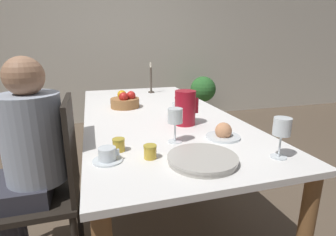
% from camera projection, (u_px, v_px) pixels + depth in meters
% --- Properties ---
extents(ground_plane, '(20.00, 20.00, 0.00)m').
position_uv_depth(ground_plane, '(157.00, 199.00, 2.14)').
color(ground_plane, brown).
extents(wall_back, '(10.00, 0.06, 2.60)m').
position_uv_depth(wall_back, '(117.00, 38.00, 4.04)').
color(wall_back, beige).
rests_on(wall_back, ground_plane).
extents(dining_table, '(1.01, 2.20, 0.73)m').
position_uv_depth(dining_table, '(156.00, 123.00, 1.96)').
color(dining_table, white).
rests_on(dining_table, ground_plane).
extents(chair_person_side, '(0.42, 0.42, 0.96)m').
position_uv_depth(chair_person_side, '(52.00, 184.00, 1.41)').
color(chair_person_side, black).
rests_on(chair_person_side, ground_plane).
extents(person_seated, '(0.39, 0.41, 1.18)m').
position_uv_depth(person_seated, '(28.00, 152.00, 1.34)').
color(person_seated, '#33333D').
rests_on(person_seated, ground_plane).
extents(red_pitcher, '(0.16, 0.13, 0.22)m').
position_uv_depth(red_pitcher, '(185.00, 108.00, 1.63)').
color(red_pitcher, '#A31423').
rests_on(red_pitcher, dining_table).
extents(wine_glass_water, '(0.08, 0.08, 0.18)m').
position_uv_depth(wine_glass_water, '(175.00, 117.00, 1.33)').
color(wine_glass_water, white).
rests_on(wine_glass_water, dining_table).
extents(wine_glass_juice, '(0.08, 0.08, 0.19)m').
position_uv_depth(wine_glass_juice, '(282.00, 129.00, 1.15)').
color(wine_glass_juice, white).
rests_on(wine_glass_juice, dining_table).
extents(teacup_near_person, '(0.13, 0.13, 0.06)m').
position_uv_depth(teacup_near_person, '(107.00, 156.00, 1.14)').
color(teacup_near_person, silver).
rests_on(teacup_near_person, dining_table).
extents(teacup_across, '(0.13, 0.13, 0.06)m').
position_uv_depth(teacup_across, '(177.00, 108.00, 1.98)').
color(teacup_across, silver).
rests_on(teacup_across, dining_table).
extents(serving_tray, '(0.31, 0.31, 0.03)m').
position_uv_depth(serving_tray, '(202.00, 159.00, 1.13)').
color(serving_tray, '#B7B2A8').
rests_on(serving_tray, dining_table).
extents(bread_plate, '(0.19, 0.19, 0.09)m').
position_uv_depth(bread_plate, '(223.00, 133.00, 1.42)').
color(bread_plate, silver).
rests_on(bread_plate, dining_table).
extents(jam_jar_amber, '(0.06, 0.06, 0.06)m').
position_uv_depth(jam_jar_amber, '(119.00, 144.00, 1.24)').
color(jam_jar_amber, gold).
rests_on(jam_jar_amber, dining_table).
extents(jam_jar_red, '(0.06, 0.06, 0.06)m').
position_uv_depth(jam_jar_red, '(150.00, 151.00, 1.16)').
color(jam_jar_red, gold).
rests_on(jam_jar_red, dining_table).
extents(fruit_bowl, '(0.23, 0.23, 0.13)m').
position_uv_depth(fruit_bowl, '(125.00, 101.00, 2.09)').
color(fruit_bowl, '#9E6B3D').
rests_on(fruit_bowl, dining_table).
extents(candlestick_tall, '(0.06, 0.06, 0.31)m').
position_uv_depth(candlestick_tall, '(151.00, 81.00, 2.69)').
color(candlestick_tall, '#4C4238').
rests_on(candlestick_tall, dining_table).
extents(potted_plant, '(0.41, 0.41, 0.72)m').
position_uv_depth(potted_plant, '(203.00, 92.00, 4.25)').
color(potted_plant, '#A8603D').
rests_on(potted_plant, ground_plane).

